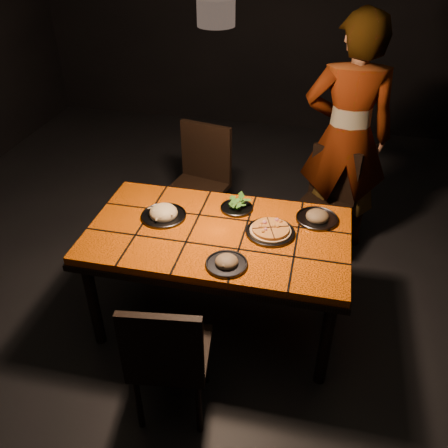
% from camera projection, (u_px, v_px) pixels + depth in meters
% --- Properties ---
extents(room_shell, '(6.04, 7.04, 3.08)m').
position_uv_depth(room_shell, '(217.00, 115.00, 2.48)').
color(room_shell, black).
rests_on(room_shell, ground).
extents(dining_table, '(1.62, 0.92, 0.75)m').
position_uv_depth(dining_table, '(218.00, 242.00, 2.95)').
color(dining_table, '#F66107').
rests_on(dining_table, ground).
extents(chair_near, '(0.45, 0.45, 0.89)m').
position_uv_depth(chair_near, '(168.00, 355.00, 2.42)').
color(chair_near, black).
rests_on(chair_near, ground).
extents(chair_far_left, '(0.52, 0.52, 0.97)m').
position_uv_depth(chair_far_left, '(201.00, 176.00, 3.88)').
color(chair_far_left, black).
rests_on(chair_far_left, ground).
extents(chair_far_right, '(0.51, 0.51, 0.87)m').
position_uv_depth(chair_far_right, '(327.00, 197.00, 3.73)').
color(chair_far_right, black).
rests_on(chair_far_right, ground).
extents(diner, '(0.71, 0.49, 1.87)m').
position_uv_depth(diner, '(347.00, 137.00, 3.60)').
color(diner, brown).
rests_on(diner, ground).
extents(pendant_lamp, '(0.18, 0.18, 1.06)m').
position_uv_depth(pendant_lamp, '(216.00, 8.00, 2.19)').
color(pendant_lamp, black).
rests_on(pendant_lamp, room_shell).
extents(plate_pizza, '(0.32, 0.32, 0.04)m').
position_uv_depth(plate_pizza, '(270.00, 231.00, 2.88)').
color(plate_pizza, '#393A3F').
rests_on(plate_pizza, dining_table).
extents(plate_pasta, '(0.29, 0.29, 0.10)m').
position_uv_depth(plate_pasta, '(164.00, 214.00, 3.03)').
color(plate_pasta, '#393A3F').
rests_on(plate_pasta, dining_table).
extents(plate_salad, '(0.21, 0.21, 0.07)m').
position_uv_depth(plate_salad, '(237.00, 206.00, 3.10)').
color(plate_salad, '#393A3F').
rests_on(plate_salad, dining_table).
extents(plate_mushroom_a, '(0.24, 0.24, 0.08)m').
position_uv_depth(plate_mushroom_a, '(227.00, 262.00, 2.63)').
color(plate_mushroom_a, '#393A3F').
rests_on(plate_mushroom_a, dining_table).
extents(plate_mushroom_b, '(0.27, 0.27, 0.09)m').
position_uv_depth(plate_mushroom_b, '(317.00, 217.00, 3.00)').
color(plate_mushroom_b, '#393A3F').
rests_on(plate_mushroom_b, dining_table).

